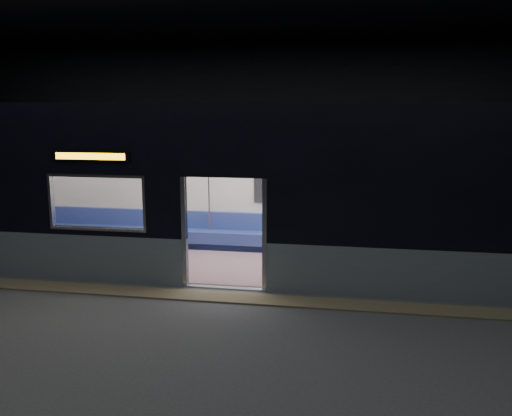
# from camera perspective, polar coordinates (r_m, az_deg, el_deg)

# --- Properties ---
(station_floor) EXTENTS (24.00, 14.00, 0.01)m
(station_floor) POSITION_cam_1_polar(r_m,az_deg,el_deg) (9.08, -4.82, -10.62)
(station_floor) COLOR #47494C
(station_floor) RESTS_ON ground
(station_envelope) EXTENTS (24.00, 14.00, 5.00)m
(station_envelope) POSITION_cam_1_polar(r_m,az_deg,el_deg) (8.45, -5.23, 13.18)
(station_envelope) COLOR black
(station_envelope) RESTS_ON station_floor
(tactile_strip) EXTENTS (22.80, 0.50, 0.03)m
(tactile_strip) POSITION_cam_1_polar(r_m,az_deg,el_deg) (9.57, -3.99, -9.33)
(tactile_strip) COLOR #8C7F59
(tactile_strip) RESTS_ON station_floor
(metro_car) EXTENTS (18.00, 3.04, 3.35)m
(metro_car) POSITION_cam_1_polar(r_m,az_deg,el_deg) (11.03, -1.67, 3.22)
(metro_car) COLOR gray
(metro_car) RESTS_ON station_floor
(passenger) EXTENTS (0.43, 0.75, 1.46)m
(passenger) POSITION_cam_1_polar(r_m,az_deg,el_deg) (11.99, 12.23, -1.29)
(passenger) COLOR black
(passenger) RESTS_ON metro_car
(handbag) EXTENTS (0.42, 0.39, 0.17)m
(handbag) POSITION_cam_1_polar(r_m,az_deg,el_deg) (11.77, 12.38, -2.17)
(handbag) COLOR black
(handbag) RESTS_ON passenger
(transit_map) EXTENTS (1.06, 0.03, 0.69)m
(transit_map) POSITION_cam_1_polar(r_m,az_deg,el_deg) (12.25, 2.50, 2.35)
(transit_map) COLOR white
(transit_map) RESTS_ON metro_car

